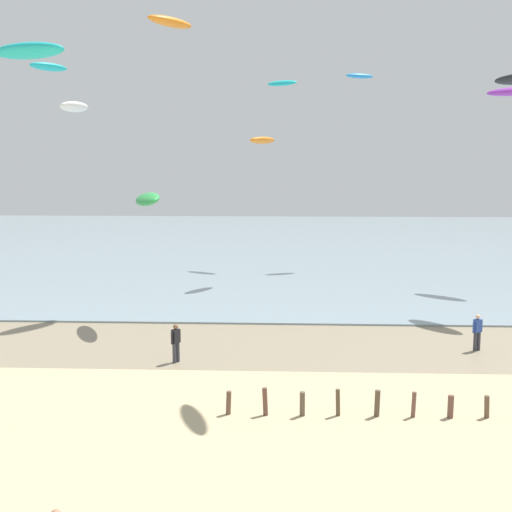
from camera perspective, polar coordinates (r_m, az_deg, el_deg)
wet_sand_strip at (r=31.76m, az=-2.73°, el=-7.66°), size 120.00×7.91×0.01m
sea at (r=69.98m, az=0.18°, el=1.08°), size 160.00×70.00×0.10m
person_by_waterline at (r=28.96m, az=-6.95°, el=-7.40°), size 0.38×0.49×1.71m
person_right_flank at (r=32.18m, az=18.62°, el=-6.19°), size 0.52×0.36×1.71m
kite_aloft_0 at (r=40.86m, az=-15.46°, el=12.34°), size 1.58×3.24×0.81m
kite_aloft_1 at (r=46.84m, az=0.55°, el=9.99°), size 2.33×2.89×0.65m
kite_aloft_3 at (r=47.30m, az=-17.51°, el=15.35°), size 2.42×3.01×0.63m
kite_aloft_4 at (r=56.33m, az=8.95°, el=15.15°), size 2.63×1.74×0.47m
kite_aloft_5 at (r=56.03m, az=2.28°, el=14.73°), size 2.84×2.10×0.66m
kite_aloft_7 at (r=35.32m, az=-9.38°, el=4.88°), size 2.57×3.76×0.98m
kite_aloft_10 at (r=40.36m, az=-7.44°, el=19.46°), size 2.88×3.50×0.64m
kite_aloft_11 at (r=24.55m, az=-19.11°, el=16.44°), size 3.11×1.97×0.65m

